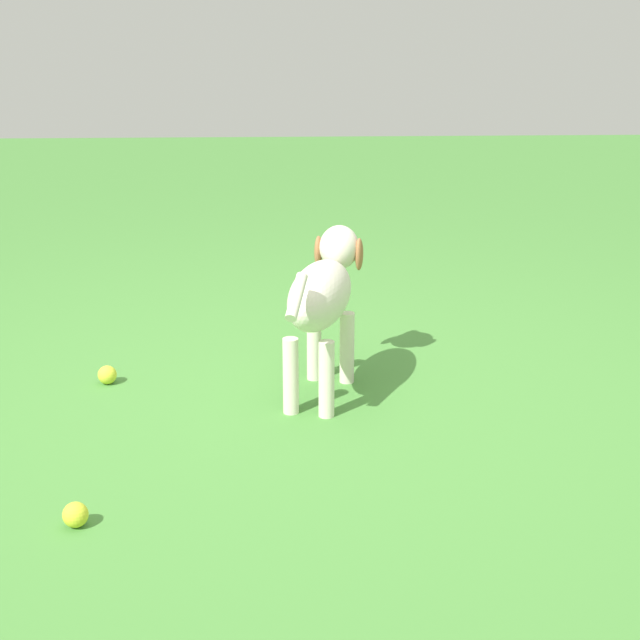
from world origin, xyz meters
TOP-DOWN VIEW (x-y plane):
  - ground at (0.00, 0.00)m, footprint 14.00×14.00m
  - dog at (0.13, -0.20)m, footprint 0.76×0.32m
  - tennis_ball_0 at (0.24, 0.55)m, footprint 0.07×0.07m
  - tennis_ball_1 at (-0.74, 0.47)m, footprint 0.07×0.07m

SIDE VIEW (x-z plane):
  - ground at x=0.00m, z-range 0.00..0.00m
  - tennis_ball_0 at x=0.24m, z-range 0.00..0.07m
  - tennis_ball_1 at x=-0.74m, z-range 0.00..0.07m
  - dog at x=0.13m, z-range 0.09..0.62m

